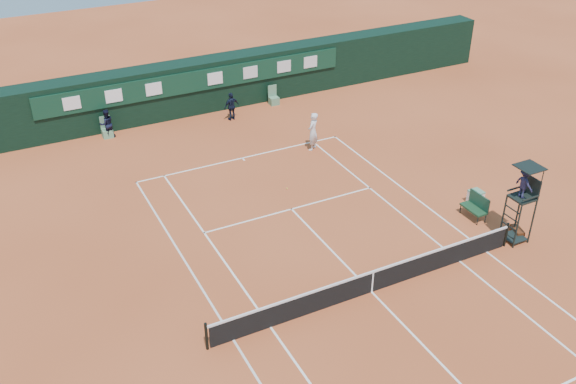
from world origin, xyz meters
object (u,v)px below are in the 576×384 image
(player_bench, at_px, (476,205))
(tennis_net, at_px, (372,281))
(cooler, at_px, (475,197))
(player, at_px, (313,131))
(umpire_chair, at_px, (524,189))

(player_bench, bearing_deg, tennis_net, -161.79)
(cooler, xyz_separation_m, player, (-3.88, 8.05, 0.69))
(cooler, bearing_deg, player, 115.77)
(player, bearing_deg, cooler, 78.86)
(umpire_chair, bearing_deg, cooler, 79.67)
(cooler, bearing_deg, umpire_chair, -100.33)
(umpire_chair, relative_size, player, 1.68)
(player_bench, xyz_separation_m, player, (-3.12, 8.91, 0.42))
(tennis_net, distance_m, player, 11.74)
(tennis_net, relative_size, player_bench, 10.75)
(umpire_chair, bearing_deg, player_bench, 96.27)
(tennis_net, distance_m, cooler, 8.17)
(umpire_chair, distance_m, player, 11.59)
(cooler, bearing_deg, tennis_net, -157.74)
(umpire_chair, bearing_deg, player, 106.92)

